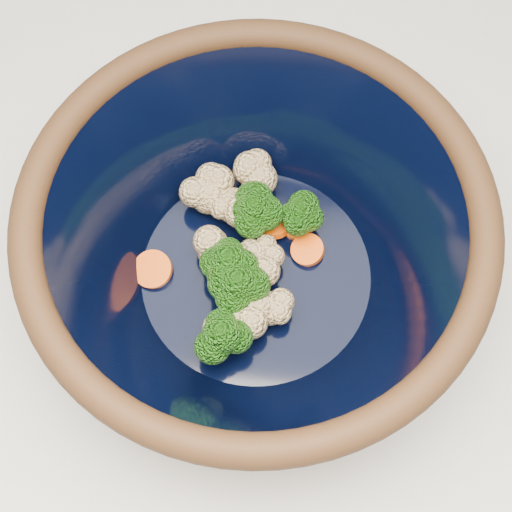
{
  "coord_description": "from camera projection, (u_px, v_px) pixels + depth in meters",
  "views": [
    {
      "loc": [
        0.07,
        -0.11,
        1.49
      ],
      "look_at": [
        0.05,
        0.11,
        0.97
      ],
      "focal_mm": 50.0,
      "sensor_mm": 36.0,
      "label": 1
    }
  ],
  "objects": [
    {
      "name": "ground",
      "position": [
        227.0,
        498.0,
        1.41
      ],
      "size": [
        3.0,
        3.0,
        0.0
      ],
      "primitive_type": "plane",
      "color": "#9E7A54",
      "rests_on": "ground"
    },
    {
      "name": "counter",
      "position": [
        214.0,
        470.0,
        1.0
      ],
      "size": [
        1.2,
        1.2,
        0.9
      ],
      "primitive_type": "cube",
      "color": "beige",
      "rests_on": "ground"
    },
    {
      "name": "vegetable_pile",
      "position": [
        241.0,
        259.0,
        0.58
      ],
      "size": [
        0.16,
        0.19,
        0.06
      ],
      "color": "#608442",
      "rests_on": "mixing_bowl"
    },
    {
      "name": "mixing_bowl",
      "position": [
        256.0,
        248.0,
        0.55
      ],
      "size": [
        0.36,
        0.36,
        0.15
      ],
      "rotation": [
        0.0,
        0.0,
        0.08
      ],
      "color": "black",
      "rests_on": "counter"
    }
  ]
}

